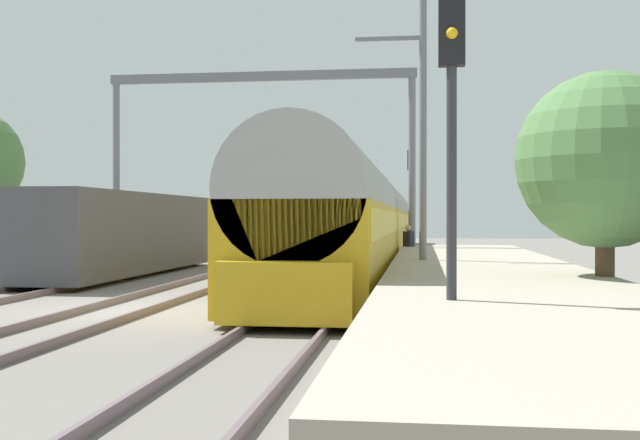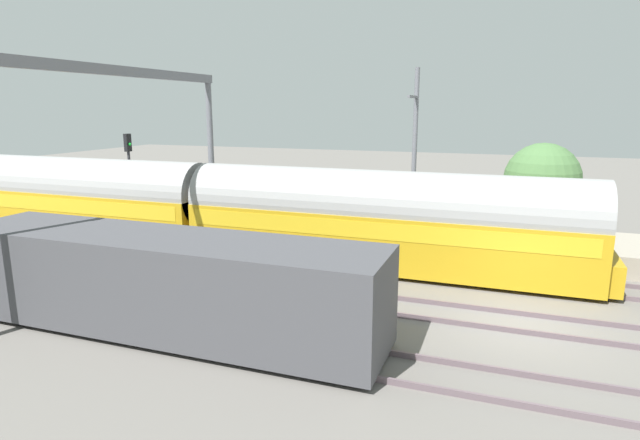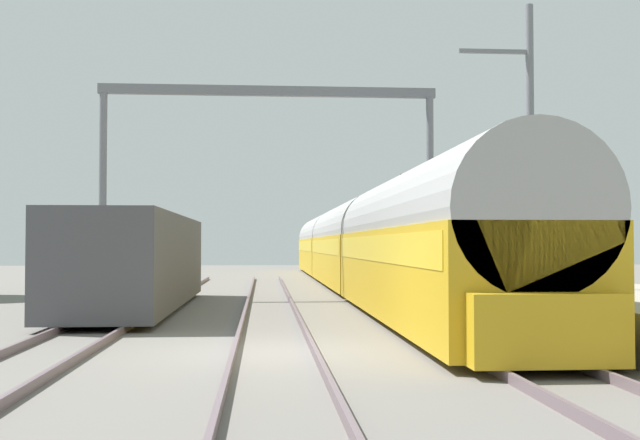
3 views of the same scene
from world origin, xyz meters
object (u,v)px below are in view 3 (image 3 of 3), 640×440
at_px(railway_signal_far, 404,216).
at_px(catenary_gantry, 269,146).
at_px(freight_car, 138,261).
at_px(person_crossing, 428,270).
at_px(passenger_train, 354,245).

bearing_deg(railway_signal_far, catenary_gantry, -141.05).
xyz_separation_m(freight_car, railway_signal_far, (9.99, 9.29, 1.77)).
distance_m(freight_car, railway_signal_far, 13.75).
xyz_separation_m(person_crossing, catenary_gantry, (-5.90, 0.15, 4.60)).
bearing_deg(railway_signal_far, freight_car, -137.09).
distance_m(person_crossing, railway_signal_far, 5.44).
height_order(freight_car, catenary_gantry, catenary_gantry).
distance_m(person_crossing, catenary_gantry, 7.48).
bearing_deg(person_crossing, railway_signal_far, 137.56).
height_order(freight_car, railway_signal_far, railway_signal_far).
relative_size(freight_car, catenary_gantry, 1.04).
height_order(freight_car, person_crossing, freight_car).
relative_size(freight_car, railway_signal_far, 2.56).
bearing_deg(freight_car, catenary_gantry, 47.95).
xyz_separation_m(passenger_train, catenary_gantry, (-4.04, -7.40, 3.66)).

